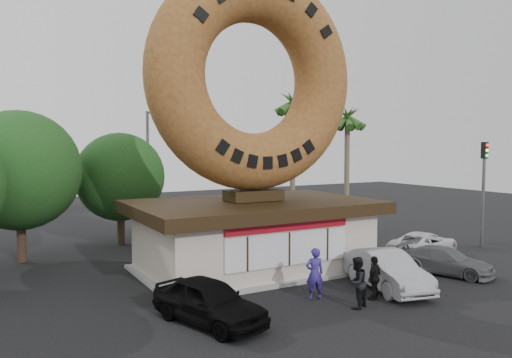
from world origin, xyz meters
The scene contains 16 objects.
ground centered at (0.00, 0.00, 0.00)m, with size 90.00×90.00×0.00m, color black.
donut_shop centered at (0.00, 5.98, 1.77)m, with size 11.20×7.20×3.80m.
giant_donut centered at (0.00, 6.00, 8.99)m, with size 10.39×10.39×2.65m, color #9B682D.
tree_west centered at (-9.50, 13.00, 4.64)m, with size 6.00×6.00×7.65m.
tree_mid centered at (-4.00, 15.00, 4.02)m, with size 5.20×5.20×6.63m.
palm_near centered at (7.50, 14.00, 8.41)m, with size 2.60×2.60×9.75m.
palm_far centered at (11.00, 12.50, 7.48)m, with size 2.60×2.60×8.75m.
street_lamp centered at (-1.86, 16.00, 4.48)m, with size 2.11×0.20×8.00m.
traffic_signal centered at (14.00, 3.99, 3.87)m, with size 0.30×0.38×6.07m.
person_left centered at (-0.17, 0.86, 1.00)m, with size 0.73×0.48×1.99m, color navy.
person_center centered at (0.53, -0.76, 0.94)m, with size 0.92×0.71×1.89m, color black.
person_right centered at (1.79, -0.32, 0.84)m, with size 0.99×0.41×1.69m, color black.
car_black centered at (-4.78, 0.43, 0.75)m, with size 1.78×4.43×1.51m, color black.
car_silver centered at (3.21, 0.49, 0.78)m, with size 1.65×4.73×1.56m, color #9C9CA1.
car_grey centered at (7.28, 0.93, 0.61)m, with size 1.71×4.20×1.22m, color slate.
car_white centered at (9.16, 3.94, 0.66)m, with size 2.19×4.75×1.32m, color silver.
Camera 1 is at (-11.34, -14.45, 5.95)m, focal length 35.00 mm.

